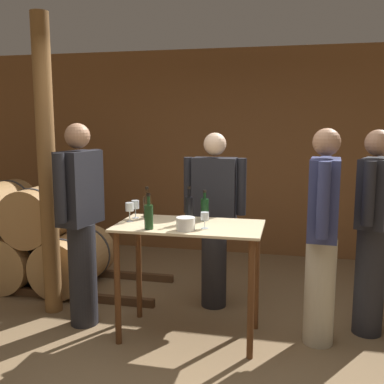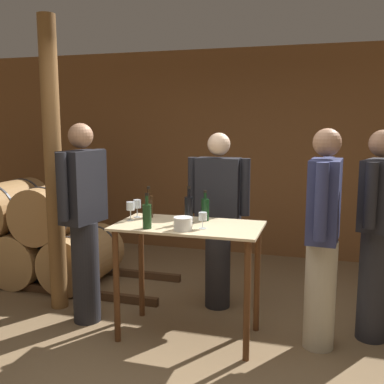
% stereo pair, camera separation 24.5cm
% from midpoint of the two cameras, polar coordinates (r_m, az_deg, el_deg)
% --- Properties ---
extents(ground_plane, '(14.00, 14.00, 0.00)m').
position_cam_midpoint_polar(ground_plane, '(3.47, -1.98, -21.64)').
color(ground_plane, brown).
extents(back_wall, '(8.40, 0.05, 2.70)m').
position_cam_midpoint_polar(back_wall, '(5.97, 5.26, 4.91)').
color(back_wall, brown).
rests_on(back_wall, ground_plane).
extents(barrel_rack, '(3.26, 0.87, 1.11)m').
position_cam_midpoint_polar(barrel_rack, '(5.33, -22.12, -5.60)').
color(barrel_rack, '#4C331E').
rests_on(barrel_rack, ground_plane).
extents(tasting_table, '(1.17, 0.63, 0.95)m').
position_cam_midpoint_polar(tasting_table, '(3.66, -2.27, -7.13)').
color(tasting_table, beige).
rests_on(tasting_table, ground_plane).
extents(wooden_post, '(0.16, 0.16, 2.70)m').
position_cam_midpoint_polar(wooden_post, '(4.29, -19.51, 2.85)').
color(wooden_post, brown).
rests_on(wooden_post, ground_plane).
extents(wine_bottle_far_left, '(0.07, 0.07, 0.27)m').
position_cam_midpoint_polar(wine_bottle_far_left, '(3.86, -7.52, -1.80)').
color(wine_bottle_far_left, black).
rests_on(wine_bottle_far_left, tasting_table).
extents(wine_bottle_left, '(0.07, 0.07, 0.28)m').
position_cam_midpoint_polar(wine_bottle_left, '(3.47, -7.53, -3.03)').
color(wine_bottle_left, '#193819').
rests_on(wine_bottle_left, tasting_table).
extents(wine_bottle_center, '(0.07, 0.07, 0.30)m').
position_cam_midpoint_polar(wine_bottle_center, '(3.64, -2.30, -2.17)').
color(wine_bottle_center, black).
rests_on(wine_bottle_center, tasting_table).
extents(wine_bottle_right, '(0.07, 0.07, 0.26)m').
position_cam_midpoint_polar(wine_bottle_right, '(3.74, -0.26, -2.13)').
color(wine_bottle_right, black).
rests_on(wine_bottle_right, tasting_table).
extents(wine_glass_near_left, '(0.07, 0.07, 0.16)m').
position_cam_midpoint_polar(wine_glass_near_left, '(3.75, -9.80, -1.97)').
color(wine_glass_near_left, silver).
rests_on(wine_glass_near_left, tasting_table).
extents(wine_glass_near_center, '(0.07, 0.07, 0.15)m').
position_cam_midpoint_polar(wine_glass_near_center, '(3.87, -9.02, -1.68)').
color(wine_glass_near_center, silver).
rests_on(wine_glass_near_center, tasting_table).
extents(wine_glass_near_right, '(0.06, 0.06, 0.13)m').
position_cam_midpoint_polar(wine_glass_near_right, '(3.46, -0.45, -3.18)').
color(wine_glass_near_right, silver).
rests_on(wine_glass_near_right, tasting_table).
extents(ice_bucket, '(0.14, 0.14, 0.10)m').
position_cam_midpoint_polar(ice_bucket, '(3.42, -2.88, -4.07)').
color(ice_bucket, white).
rests_on(ice_bucket, tasting_table).
extents(person_host, '(0.29, 0.58, 1.75)m').
position_cam_midpoint_polar(person_host, '(3.98, -15.67, -3.52)').
color(person_host, '#232328').
rests_on(person_host, ground_plane).
extents(person_visitor_with_scarf, '(0.34, 0.56, 1.71)m').
position_cam_midpoint_polar(person_visitor_with_scarf, '(3.91, 20.33, -4.40)').
color(person_visitor_with_scarf, '#232328').
rests_on(person_visitor_with_scarf, ground_plane).
extents(person_visitor_bearded, '(0.25, 0.59, 1.72)m').
position_cam_midpoint_polar(person_visitor_bearded, '(3.61, 14.38, -5.05)').
color(person_visitor_bearded, '#B7AD93').
rests_on(person_visitor_bearded, ground_plane).
extents(person_visitor_near_door, '(0.59, 0.24, 1.67)m').
position_cam_midpoint_polar(person_visitor_near_door, '(4.23, 1.20, -3.14)').
color(person_visitor_near_door, '#232328').
rests_on(person_visitor_near_door, ground_plane).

